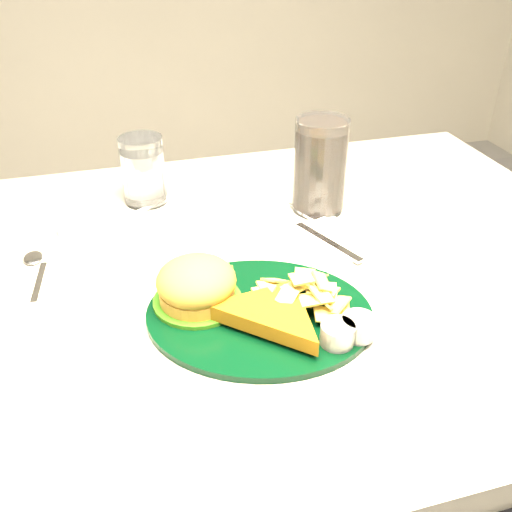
{
  "coord_description": "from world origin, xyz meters",
  "views": [
    {
      "loc": [
        -0.13,
        -0.64,
        1.19
      ],
      "look_at": [
        0.04,
        -0.05,
        0.8
      ],
      "focal_mm": 40.0,
      "sensor_mm": 36.0,
      "label": 1
    }
  ],
  "objects_px": {
    "water_glass": "(143,170)",
    "fork_napkin": "(325,239)",
    "dinner_plate": "(260,296)",
    "table": "(228,450)",
    "cola_glass": "(320,166)"
  },
  "relations": [
    {
      "from": "table",
      "to": "fork_napkin",
      "type": "bearing_deg",
      "value": 10.8
    },
    {
      "from": "cola_glass",
      "to": "dinner_plate",
      "type": "bearing_deg",
      "value": -124.58
    },
    {
      "from": "table",
      "to": "water_glass",
      "type": "distance_m",
      "value": 0.5
    },
    {
      "from": "dinner_plate",
      "to": "water_glass",
      "type": "height_order",
      "value": "water_glass"
    },
    {
      "from": "water_glass",
      "to": "cola_glass",
      "type": "distance_m",
      "value": 0.29
    },
    {
      "from": "table",
      "to": "fork_napkin",
      "type": "relative_size",
      "value": 6.84
    },
    {
      "from": "dinner_plate",
      "to": "water_glass",
      "type": "xyz_separation_m",
      "value": [
        -0.1,
        0.35,
        0.03
      ]
    },
    {
      "from": "dinner_plate",
      "to": "water_glass",
      "type": "relative_size",
      "value": 2.46
    },
    {
      "from": "water_glass",
      "to": "dinner_plate",
      "type": "bearing_deg",
      "value": -74.7
    },
    {
      "from": "water_glass",
      "to": "fork_napkin",
      "type": "distance_m",
      "value": 0.32
    },
    {
      "from": "cola_glass",
      "to": "fork_napkin",
      "type": "relative_size",
      "value": 0.87
    },
    {
      "from": "table",
      "to": "dinner_plate",
      "type": "relative_size",
      "value": 4.32
    },
    {
      "from": "table",
      "to": "dinner_plate",
      "type": "distance_m",
      "value": 0.42
    },
    {
      "from": "dinner_plate",
      "to": "fork_napkin",
      "type": "height_order",
      "value": "dinner_plate"
    },
    {
      "from": "table",
      "to": "cola_glass",
      "type": "xyz_separation_m",
      "value": [
        0.19,
        0.14,
        0.45
      ]
    }
  ]
}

